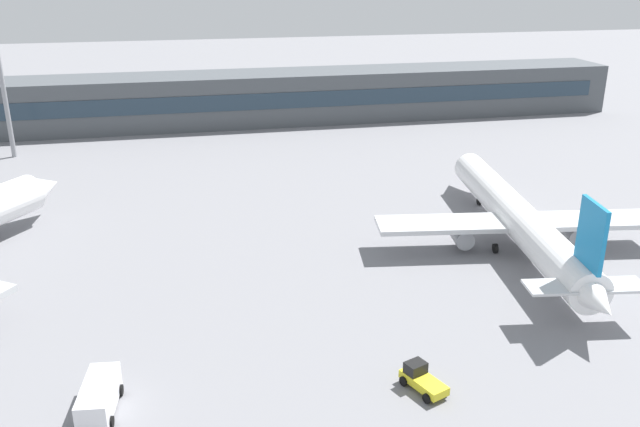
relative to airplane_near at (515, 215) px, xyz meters
name	(u,v)px	position (x,y,z in m)	size (l,w,h in m)	color
ground_plane	(283,243)	(-23.68, 5.31, -3.18)	(400.00, 400.00, 0.00)	gray
terminal_building	(231,99)	(-23.68, 62.45, 1.32)	(144.43, 12.13, 9.00)	#4C5156
airplane_near	(515,215)	(0.00, 0.00, 0.00)	(29.59, 42.10, 10.42)	white
baggage_tug_yellow	(421,379)	(-18.39, -22.21, -2.38)	(2.83, 3.90, 1.75)	yellow
service_van_white	(99,397)	(-40.04, -20.08, -2.07)	(2.78, 5.40, 2.08)	white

